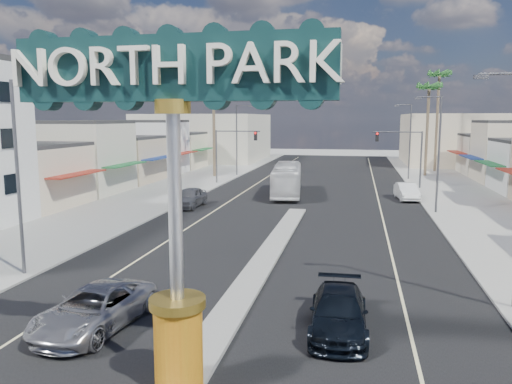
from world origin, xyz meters
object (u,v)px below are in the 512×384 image
at_px(streetlight_r_mid, 437,148).
at_px(car_parked_right, 407,191).
at_px(streetlight_l_mid, 177,145).
at_px(city_bus, 287,180).
at_px(traffic_signal_left, 232,146).
at_px(streetlight_l_far, 238,136).
at_px(streetlight_r_far, 409,137).
at_px(suv_left, 95,309).
at_px(car_parked_left, 189,197).
at_px(palm_right_far, 439,80).
at_px(suv_right, 339,312).
at_px(traffic_signal_right, 403,148).
at_px(streetlight_l_near, 20,168).
at_px(palm_left_far, 213,84).
at_px(gateway_sign, 174,173).
at_px(palm_right_mid, 429,92).

xyz_separation_m(streetlight_r_mid, car_parked_right, (-1.43, 6.48, -4.31)).
distance_m(streetlight_l_mid, city_bus, 11.57).
bearing_deg(traffic_signal_left, streetlight_l_far, 98.86).
xyz_separation_m(streetlight_r_far, suv_left, (-14.71, -46.79, -4.34)).
bearing_deg(car_parked_left, car_parked_right, 23.25).
xyz_separation_m(traffic_signal_left, city_bus, (7.16, -6.89, -2.77)).
bearing_deg(city_bus, palm_right_far, 49.67).
bearing_deg(suv_left, suv_right, 16.39).
relative_size(car_parked_left, city_bus, 0.44).
bearing_deg(traffic_signal_right, city_bus, -148.42).
height_order(streetlight_r_far, car_parked_left, streetlight_r_far).
height_order(streetlight_r_mid, suv_right, streetlight_r_mid).
relative_size(streetlight_l_near, palm_left_far, 0.69).
relative_size(streetlight_l_far, suv_right, 1.89).
bearing_deg(streetlight_l_near, streetlight_l_mid, 90.00).
distance_m(palm_right_far, suv_right, 57.58).
height_order(traffic_signal_right, suv_left, traffic_signal_right).
bearing_deg(streetlight_l_mid, traffic_signal_left, 84.90).
height_order(gateway_sign, suv_right, gateway_sign).
xyz_separation_m(streetlight_l_mid, suv_left, (6.15, -24.79, -4.34)).
distance_m(traffic_signal_left, streetlight_l_far, 8.14).
bearing_deg(streetlight_l_mid, suv_right, -58.12).
xyz_separation_m(streetlight_l_far, suv_right, (14.50, -45.31, -4.38)).
distance_m(gateway_sign, traffic_signal_left, 43.04).
bearing_deg(streetlight_l_near, car_parked_left, 85.66).
xyz_separation_m(streetlight_l_mid, palm_left_far, (-2.57, 20.00, 6.43)).
bearing_deg(palm_right_far, streetlight_l_mid, -128.48).
bearing_deg(suv_left, streetlight_l_near, 148.47).
distance_m(traffic_signal_right, streetlight_r_far, 8.14).
distance_m(suv_left, suv_right, 8.48).
bearing_deg(streetlight_r_far, palm_left_far, -175.12).
height_order(suv_right, car_parked_left, car_parked_left).
bearing_deg(car_parked_right, suv_right, -105.47).
height_order(streetlight_l_far, car_parked_left, streetlight_l_far).
relative_size(streetlight_r_mid, palm_right_far, 0.64).
bearing_deg(suv_right, streetlight_l_far, 106.02).
distance_m(traffic_signal_right, streetlight_l_mid, 24.11).
bearing_deg(streetlight_r_mid, palm_left_far, 139.52).
height_order(streetlight_l_near, city_bus, streetlight_l_near).
bearing_deg(suv_right, streetlight_r_mid, 73.01).
xyz_separation_m(streetlight_r_mid, car_parked_left, (-19.43, -1.10, -4.25)).
height_order(palm_left_far, suv_left, palm_left_far).
bearing_deg(palm_right_mid, streetlight_l_far, -170.31).
height_order(gateway_sign, traffic_signal_right, gateway_sign).
bearing_deg(palm_right_far, car_parked_right, -103.23).
height_order(car_parked_left, city_bus, city_bus).
bearing_deg(streetlight_l_near, palm_right_mid, 63.01).
height_order(suv_left, car_parked_right, car_parked_right).
xyz_separation_m(streetlight_l_mid, streetlight_l_far, (0.00, 22.00, 0.00)).
xyz_separation_m(traffic_signal_left, streetlight_l_far, (-1.25, 8.01, 0.79)).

